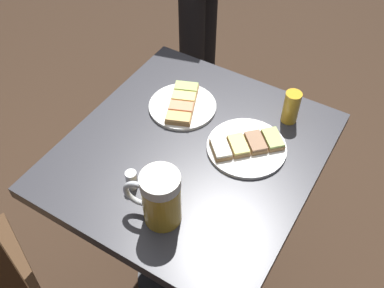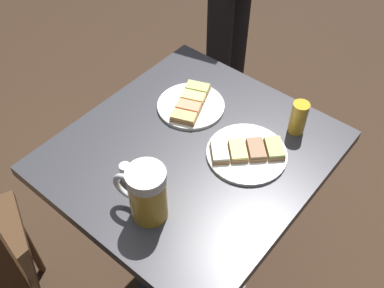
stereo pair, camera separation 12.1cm
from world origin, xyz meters
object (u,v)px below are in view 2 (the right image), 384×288
(plate_far, at_px, (191,104))
(beer_mug, at_px, (146,193))
(beer_glass_small, at_px, (298,118))
(plate_near, at_px, (247,152))
(salt_shaker, at_px, (126,172))

(plate_far, relative_size, beer_mug, 1.31)
(plate_far, height_order, beer_glass_small, beer_glass_small)
(plate_near, xyz_separation_m, beer_glass_small, (0.06, 0.17, 0.04))
(plate_near, distance_m, beer_mug, 0.32)
(plate_near, distance_m, salt_shaker, 0.33)
(beer_mug, bearing_deg, plate_near, 75.57)
(plate_far, distance_m, beer_mug, 0.40)
(beer_glass_small, relative_size, salt_shaker, 1.88)
(plate_near, bearing_deg, salt_shaker, -125.89)
(plate_near, distance_m, beer_glass_small, 0.18)
(plate_far, xyz_separation_m, beer_mug, (0.16, -0.36, 0.07))
(plate_far, relative_size, beer_glass_small, 2.00)
(plate_far, bearing_deg, plate_near, -11.80)
(plate_near, height_order, beer_glass_small, beer_glass_small)
(plate_near, bearing_deg, plate_far, 168.20)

